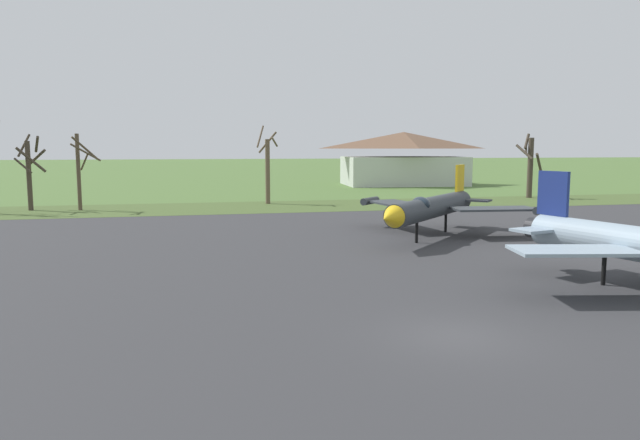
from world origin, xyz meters
TOP-DOWN VIEW (x-y plane):
  - ground_plane at (0.00, 0.00)m, footprint 600.00×600.00m
  - asphalt_apron at (0.00, 13.59)m, footprint 89.96×45.31m
  - grass_verge_strip at (0.00, 42.25)m, footprint 149.96×12.00m
  - jet_fighter_front_right at (7.77, 19.65)m, footprint 13.51×13.64m
  - bare_tree_left_of_center at (-22.45, 43.84)m, footprint 2.87×3.36m
  - bare_tree_center at (-17.85, 42.90)m, footprint 2.45×3.18m
  - bare_tree_right_of_center at (0.34, 45.59)m, footprint 2.39×2.36m
  - bare_tree_far_right at (31.63, 46.03)m, footprint 3.18×2.51m
  - visitor_building at (26.17, 73.28)m, footprint 20.58×13.85m

SIDE VIEW (x-z plane):
  - ground_plane at x=0.00m, z-range 0.00..0.00m
  - asphalt_apron at x=0.00m, z-range 0.00..0.05m
  - grass_verge_strip at x=0.00m, z-range 0.00..0.06m
  - jet_fighter_front_right at x=7.77m, z-range -0.29..4.44m
  - bare_tree_right_of_center at x=0.34m, z-range -0.22..8.09m
  - bare_tree_left_of_center at x=-22.45m, z-range 0.32..7.60m
  - bare_tree_far_right at x=31.63m, z-range 0.16..7.80m
  - bare_tree_center at x=-17.85m, z-range 0.42..7.71m
  - visitor_building at x=26.17m, z-range -0.06..8.40m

